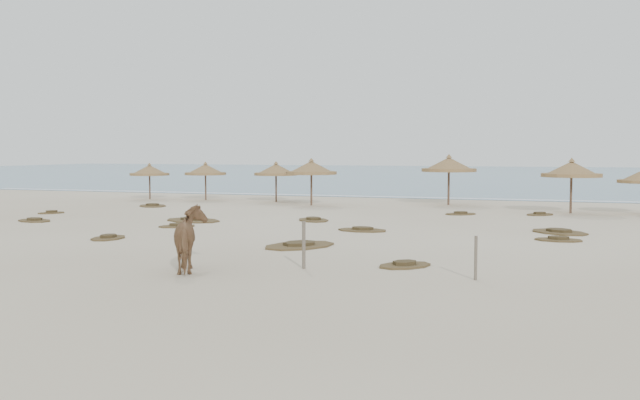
{
  "coord_description": "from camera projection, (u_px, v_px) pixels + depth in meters",
  "views": [
    {
      "loc": [
        10.05,
        -22.62,
        3.27
      ],
      "look_at": [
        0.66,
        5.0,
        1.23
      ],
      "focal_mm": 40.0,
      "sensor_mm": 36.0,
      "label": 1
    }
  ],
  "objects": [
    {
      "name": "ground",
      "position": [
        256.0,
        244.0,
        24.82
      ],
      "size": [
        160.0,
        160.0,
        0.0
      ],
      "primitive_type": "plane",
      "color": "beige",
      "rests_on": "ground"
    },
    {
      "name": "ocean",
      "position": [
        483.0,
        175.0,
        95.66
      ],
      "size": [
        200.0,
        100.0,
        0.01
      ],
      "primitive_type": "cube",
      "color": "#2A5F80",
      "rests_on": "ground"
    },
    {
      "name": "foam_line",
      "position": [
        408.0,
        197.0,
        49.38
      ],
      "size": [
        70.0,
        0.6,
        0.01
      ],
      "primitive_type": "cube",
      "color": "silver",
      "rests_on": "ground"
    },
    {
      "name": "palapa_0",
      "position": [
        150.0,
        171.0,
        47.51
      ],
      "size": [
        3.12,
        3.12,
        2.46
      ],
      "rotation": [
        0.0,
        0.0,
        0.21
      ],
      "color": "brown",
      "rests_on": "ground"
    },
    {
      "name": "palapa_1",
      "position": [
        205.0,
        170.0,
        46.82
      ],
      "size": [
        3.52,
        3.52,
        2.54
      ],
      "rotation": [
        0.0,
        0.0,
        0.38
      ],
      "color": "brown",
      "rests_on": "ground"
    },
    {
      "name": "palapa_2",
      "position": [
        276.0,
        170.0,
        45.02
      ],
      "size": [
        3.49,
        3.49,
        2.6
      ],
      "rotation": [
        0.0,
        0.0,
        0.32
      ],
      "color": "brown",
      "rests_on": "ground"
    },
    {
      "name": "palapa_3",
      "position": [
        311.0,
        168.0,
        42.22
      ],
      "size": [
        3.89,
        3.89,
        2.83
      ],
      "rotation": [
        0.0,
        0.0,
        -0.36
      ],
      "color": "brown",
      "rests_on": "ground"
    },
    {
      "name": "palapa_4",
      "position": [
        449.0,
        165.0,
        42.64
      ],
      "size": [
        3.72,
        3.72,
        3.06
      ],
      "rotation": [
        0.0,
        0.0,
        -0.15
      ],
      "color": "brown",
      "rests_on": "ground"
    },
    {
      "name": "palapa_6",
      "position": [
        572.0,
        170.0,
        36.9
      ],
      "size": [
        4.1,
        4.1,
        2.9
      ],
      "rotation": [
        0.0,
        0.0,
        0.42
      ],
      "color": "brown",
      "rests_on": "ground"
    },
    {
      "name": "horse",
      "position": [
        192.0,
        239.0,
        19.28
      ],
      "size": [
        1.87,
        2.28,
        1.76
      ],
      "primitive_type": "imported",
      "rotation": [
        0.0,
        0.0,
        3.66
      ],
      "color": "brown",
      "rests_on": "ground"
    },
    {
      "name": "fence_post_near",
      "position": [
        304.0,
        245.0,
        19.67
      ],
      "size": [
        0.12,
        0.12,
        1.32
      ],
      "primitive_type": "cylinder",
      "rotation": [
        0.0,
        0.0,
        0.2
      ],
      "color": "#6F6053",
      "rests_on": "ground"
    },
    {
      "name": "fence_post_far",
      "position": [
        476.0,
        258.0,
        17.95
      ],
      "size": [
        0.1,
        0.1,
        1.12
      ],
      "primitive_type": "cylinder",
      "rotation": [
        0.0,
        0.0,
        -0.33
      ],
      "color": "#6F6053",
      "rests_on": "ground"
    },
    {
      "name": "scrub_0",
      "position": [
        35.0,
        220.0,
        32.87
      ],
      "size": [
        2.26,
        1.88,
        0.16
      ],
      "rotation": [
        0.0,
        0.0,
        2.76
      ],
      "color": "brown",
      "rests_on": "ground"
    },
    {
      "name": "scrub_1",
      "position": [
        193.0,
        220.0,
        32.99
      ],
      "size": [
        3.43,
        2.8,
        0.16
      ],
      "rotation": [
        0.0,
        0.0,
        2.8
      ],
      "color": "brown",
      "rests_on": "ground"
    },
    {
      "name": "scrub_2",
      "position": [
        177.0,
        226.0,
        30.45
      ],
      "size": [
        1.86,
        1.84,
        0.16
      ],
      "rotation": [
        0.0,
        0.0,
        0.76
      ],
      "color": "brown",
      "rests_on": "ground"
    },
    {
      "name": "scrub_3",
      "position": [
        362.0,
        230.0,
        28.95
      ],
      "size": [
        2.17,
        1.51,
        0.16
      ],
      "rotation": [
        0.0,
        0.0,
        3.06
      ],
      "color": "brown",
      "rests_on": "ground"
    },
    {
      "name": "scrub_4",
      "position": [
        558.0,
        239.0,
        25.8
      ],
      "size": [
        1.73,
        1.17,
        0.16
      ],
      "rotation": [
        0.0,
        0.0,
        3.1
      ],
      "color": "brown",
      "rests_on": "ground"
    },
    {
      "name": "scrub_5",
      "position": [
        559.0,
        232.0,
        28.22
      ],
      "size": [
        2.96,
        2.87,
        0.16
      ],
      "rotation": [
        0.0,
        0.0,
        2.43
      ],
      "color": "brown",
      "rests_on": "ground"
    },
    {
      "name": "scrub_6",
      "position": [
        153.0,
        205.0,
        41.65
      ],
      "size": [
        2.66,
        2.77,
        0.16
      ],
      "rotation": [
        0.0,
        0.0,
        2.26
      ],
      "color": "brown",
      "rests_on": "ground"
    },
    {
      "name": "scrub_7",
      "position": [
        461.0,
        214.0,
        36.29
      ],
      "size": [
        1.99,
        1.88,
        0.16
      ],
      "rotation": [
        0.0,
        0.0,
        0.65
      ],
      "color": "brown",
      "rests_on": "ground"
    },
    {
      "name": "scrub_8",
      "position": [
        51.0,
        212.0,
        36.94
      ],
      "size": [
        1.48,
        1.64,
        0.16
      ],
      "rotation": [
        0.0,
        0.0,
        1.03
      ],
      "color": "brown",
      "rests_on": "ground"
    },
    {
      "name": "scrub_9",
      "position": [
        299.0,
        245.0,
        24.26
      ],
      "size": [
        2.91,
        3.33,
        0.16
      ],
      "rotation": [
        0.0,
        0.0,
        1.09
      ],
      "color": "brown",
      "rests_on": "ground"
    },
    {
      "name": "scrub_10",
      "position": [
        540.0,
        214.0,
        35.99
      ],
      "size": [
        1.82,
        1.9,
        0.16
      ],
      "rotation": [
        0.0,
        0.0,
        0.89
      ],
      "color": "brown",
      "rests_on": "ground"
    },
    {
      "name": "scrub_11",
      "position": [
        108.0,
        237.0,
        26.35
      ],
      "size": [
        1.26,
        1.79,
        0.16
      ],
      "rotation": [
        0.0,
        0.0,
        1.67
      ],
      "color": "brown",
      "rests_on": "ground"
    },
    {
      "name": "scrub_12",
      "position": [
        405.0,
        265.0,
        20.08
      ],
      "size": [
        1.9,
        2.0,
        0.16
      ],
      "rotation": [
        0.0,
        0.0,
        0.9
      ],
      "color": "brown",
      "rests_on": "ground"
    },
    {
      "name": "scrub_13",
      "position": [
        313.0,
        220.0,
        33.13
      ],
      "size": [
        2.27,
        2.46,
        0.16
      ],
      "rotation": [
        0.0,
        0.0,
        2.17
      ],
      "color": "brown",
      "rests_on": "ground"
    }
  ]
}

